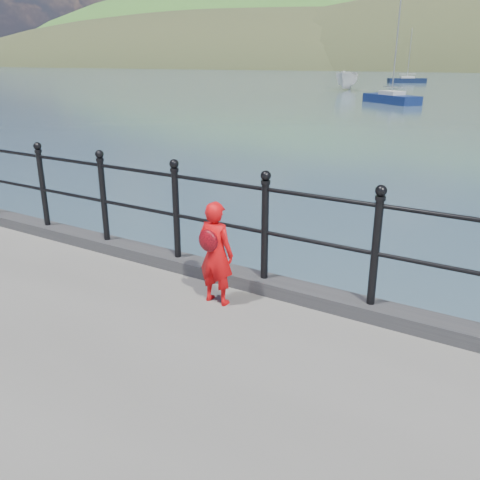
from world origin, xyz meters
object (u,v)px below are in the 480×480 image
Objects in this scene: railing at (218,211)px; sailboat_left at (407,81)px; child at (216,253)px; launch_white at (347,80)px; sailboat_port at (391,99)px.

sailboat_left is at bearing 102.94° from railing.
child is 58.72m from launch_white.
railing is at bearing -58.32° from child.
railing is 80.67m from sailboat_left.
child is 81.25m from sailboat_left.
railing is 16.52× the size of child.
child is 0.14× the size of sailboat_left.
sailboat_port reaches higher than child.
sailboat_port is at bearing 103.11° from railing.
launch_white is (-18.92, 54.95, -0.72)m from railing.
sailboat_left is 1.00× the size of sailboat_port.
railing is at bearing -106.03° from sailboat_left.
launch_white reaches higher than child.
sailboat_port is at bearing -67.06° from launch_white.
railing is at bearing -79.39° from launch_white.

